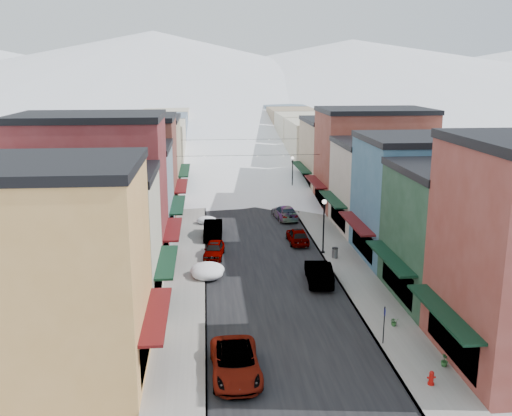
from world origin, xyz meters
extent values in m
plane|color=gray|center=(0.00, 0.00, 0.00)|extent=(600.00, 600.00, 0.00)
cube|color=black|center=(0.00, 60.00, 0.01)|extent=(10.00, 160.00, 0.01)
cube|color=gray|center=(-6.60, 60.00, 0.07)|extent=(3.20, 160.00, 0.15)
cube|color=gray|center=(6.60, 60.00, 0.07)|extent=(3.20, 160.00, 0.15)
cube|color=slate|center=(-5.05, 60.00, 0.07)|extent=(0.10, 160.00, 0.15)
cube|color=slate|center=(5.05, 60.00, 0.07)|extent=(0.10, 160.00, 0.15)
cube|color=#DD9E51|center=(-13.20, 4.00, 5.50)|extent=(10.00, 8.50, 11.00)
cube|color=black|center=(-13.20, 4.00, 11.25)|extent=(10.20, 8.70, 0.50)
cube|color=#520E0F|center=(-7.60, 4.00, 3.20)|extent=(1.20, 7.22, 0.15)
cube|color=beige|center=(-13.20, 12.50, 4.50)|extent=(10.00, 8.00, 9.00)
cube|color=black|center=(-13.20, 12.50, 9.25)|extent=(10.20, 8.20, 0.50)
cube|color=black|center=(-7.60, 12.50, 3.20)|extent=(1.20, 6.80, 0.15)
cube|color=maroon|center=(-13.70, 20.50, 6.00)|extent=(11.00, 8.00, 12.00)
cube|color=black|center=(-13.70, 20.50, 12.25)|extent=(11.20, 8.20, 0.50)
cube|color=#520E0F|center=(-7.60, 20.50, 3.20)|extent=(1.20, 6.80, 0.15)
cube|color=gray|center=(-13.20, 29.00, 4.25)|extent=(10.00, 9.00, 8.50)
cube|color=black|center=(-13.20, 29.00, 8.75)|extent=(10.20, 9.20, 0.50)
cube|color=black|center=(-7.60, 29.00, 3.20)|extent=(1.20, 7.65, 0.15)
cube|color=brown|center=(-14.20, 38.00, 5.25)|extent=(12.00, 9.00, 10.50)
cube|color=black|center=(-14.20, 38.00, 10.75)|extent=(12.20, 9.20, 0.50)
cube|color=#520E0F|center=(-7.60, 38.00, 3.20)|extent=(1.20, 7.65, 0.15)
cube|color=#958462|center=(-13.20, 48.00, 4.75)|extent=(10.00, 11.00, 9.50)
cube|color=black|center=(-13.20, 48.00, 9.75)|extent=(10.20, 11.20, 0.50)
cube|color=black|center=(-7.60, 48.00, 3.20)|extent=(1.20, 9.35, 0.15)
cube|color=black|center=(7.60, 3.00, 3.20)|extent=(1.20, 7.65, 0.15)
cube|color=#1D3D28|center=(13.20, 12.00, 4.50)|extent=(10.00, 9.00, 9.00)
cube|color=black|center=(13.20, 12.00, 9.25)|extent=(10.20, 9.20, 0.50)
cube|color=black|center=(7.60, 12.00, 3.20)|extent=(1.20, 7.65, 0.15)
cube|color=#345D77|center=(13.20, 21.00, 5.00)|extent=(10.00, 9.00, 10.00)
cube|color=black|center=(13.20, 21.00, 10.25)|extent=(10.20, 9.20, 0.50)
cube|color=#520E0F|center=(7.60, 21.00, 3.20)|extent=(1.20, 7.65, 0.15)
cube|color=#B8A694|center=(13.70, 30.00, 4.25)|extent=(11.00, 9.00, 8.50)
cube|color=black|center=(13.70, 30.00, 8.75)|extent=(11.20, 9.20, 0.50)
cube|color=black|center=(7.60, 30.00, 3.20)|extent=(1.20, 7.65, 0.15)
cube|color=maroon|center=(14.20, 39.00, 5.50)|extent=(12.00, 9.00, 11.00)
cube|color=black|center=(14.20, 39.00, 11.25)|extent=(12.20, 9.20, 0.50)
cube|color=#520E0F|center=(7.60, 39.00, 3.20)|extent=(1.20, 7.65, 0.15)
cube|color=#A08569|center=(13.20, 49.00, 4.50)|extent=(10.00, 11.00, 9.00)
cube|color=black|center=(13.20, 49.00, 9.25)|extent=(10.20, 11.20, 0.50)
cube|color=black|center=(7.60, 49.00, 3.20)|extent=(1.20, 9.35, 0.15)
cube|color=gray|center=(-12.50, 62.00, 4.00)|extent=(9.00, 13.00, 8.00)
cube|color=gray|center=(12.50, 62.00, 4.00)|extent=(9.00, 13.00, 8.00)
cube|color=gray|center=(-12.50, 76.00, 4.00)|extent=(9.00, 13.00, 8.00)
cube|color=gray|center=(12.50, 76.00, 4.00)|extent=(9.00, 13.00, 8.00)
cube|color=gray|center=(-12.50, 90.00, 4.00)|extent=(9.00, 13.00, 8.00)
cube|color=gray|center=(12.50, 90.00, 4.00)|extent=(9.00, 13.00, 8.00)
cube|color=gray|center=(-12.50, 104.00, 4.00)|extent=(9.00, 13.00, 8.00)
cube|color=gray|center=(12.50, 104.00, 4.00)|extent=(9.00, 13.00, 8.00)
cube|color=silver|center=(0.00, 225.00, 6.00)|extent=(360.00, 40.00, 12.00)
cone|color=white|center=(-30.00, 275.00, 17.00)|extent=(300.00, 300.00, 34.00)
cone|color=white|center=(70.00, 270.00, 15.00)|extent=(320.00, 320.00, 30.00)
cylinder|color=black|center=(0.00, 40.00, 6.20)|extent=(16.40, 0.04, 0.04)
cylinder|color=black|center=(0.00, 55.00, 6.20)|extent=(16.40, 0.04, 0.04)
imported|color=white|center=(-3.50, 3.00, 0.76)|extent=(2.67, 5.54, 1.52)
imported|color=gray|center=(-4.30, 22.63, 0.68)|extent=(2.09, 4.15, 1.35)
imported|color=black|center=(-4.30, 28.36, 0.82)|extent=(1.92, 5.05, 1.64)
imported|color=#9FA1A7|center=(-3.50, 50.02, 0.67)|extent=(2.21, 4.76, 1.34)
imported|color=black|center=(3.50, 15.94, 0.83)|extent=(2.16, 5.19, 1.67)
imported|color=gray|center=(3.50, 26.02, 0.73)|extent=(1.79, 4.31, 1.46)
imported|color=black|center=(3.53, 34.80, 0.74)|extent=(2.67, 5.30, 1.48)
imported|color=#A5A8AD|center=(-1.60, 54.54, 0.76)|extent=(2.16, 4.57, 1.51)
imported|color=white|center=(2.20, 67.87, 0.74)|extent=(2.47, 5.31, 1.47)
cylinder|color=#B40E09|center=(6.38, 1.00, 0.20)|extent=(0.34, 0.34, 0.10)
cylinder|color=#B40E09|center=(6.38, 1.00, 0.45)|extent=(0.24, 0.24, 0.59)
sphere|color=#B40E09|center=(6.38, 1.00, 0.78)|extent=(0.26, 0.26, 0.26)
cylinder|color=#B40E09|center=(6.38, 1.00, 0.55)|extent=(0.44, 0.10, 0.10)
cylinder|color=black|center=(5.30, 5.60, 1.30)|extent=(0.06, 0.06, 2.31)
cube|color=navy|center=(5.30, 5.60, 2.14)|extent=(0.05, 0.32, 0.42)
cylinder|color=slate|center=(5.92, 21.12, 0.57)|extent=(0.49, 0.49, 0.85)
cylinder|color=black|center=(5.92, 21.12, 1.02)|extent=(0.53, 0.53, 0.06)
cylinder|color=black|center=(5.20, 22.60, 0.21)|extent=(0.33, 0.33, 0.11)
cylinder|color=black|center=(5.20, 22.60, 2.35)|extent=(0.13, 0.13, 4.41)
sphere|color=white|center=(5.20, 22.60, 4.72)|extent=(0.40, 0.40, 0.40)
cylinder|color=black|center=(6.17, 47.12, 0.21)|extent=(0.33, 0.33, 0.11)
cylinder|color=black|center=(6.17, 47.12, 2.35)|extent=(0.13, 0.13, 4.41)
sphere|color=white|center=(6.17, 47.12, 4.73)|extent=(0.40, 0.40, 0.40)
imported|color=#2F6931|center=(6.70, 7.82, 0.43)|extent=(0.53, 0.46, 0.57)
imported|color=#295B29|center=(7.80, 2.72, 0.49)|extent=(0.54, 0.54, 0.68)
ellipsoid|color=white|center=(-4.90, 17.95, 0.57)|extent=(2.68, 2.27, 1.13)
ellipsoid|color=white|center=(-4.70, 19.15, 0.29)|extent=(1.14, 1.03, 0.57)
ellipsoid|color=white|center=(-4.90, 17.30, 0.51)|extent=(2.42, 2.04, 1.02)
ellipsoid|color=white|center=(-4.70, 18.50, 0.26)|extent=(1.03, 0.93, 0.52)
ellipsoid|color=white|center=(-4.90, 33.27, 0.44)|extent=(2.08, 1.76, 0.88)
ellipsoid|color=white|center=(-4.70, 34.47, 0.22)|extent=(0.89, 0.80, 0.44)
camera|label=1|loc=(-4.81, -24.19, 15.84)|focal=40.00mm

